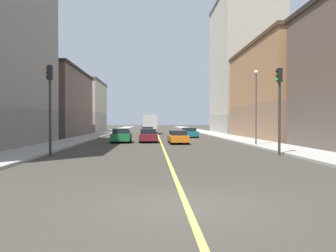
# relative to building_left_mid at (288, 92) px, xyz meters

# --- Properties ---
(ground_plane) EXTENTS (400.00, 400.00, 0.00)m
(ground_plane) POSITION_rel_building_left_mid_xyz_m (-15.93, -35.69, -5.80)
(ground_plane) COLOR #38342D
(ground_plane) RESTS_ON ground
(sidewalk_left) EXTENTS (3.41, 168.00, 0.15)m
(sidewalk_left) POSITION_rel_building_left_mid_xyz_m (-6.68, 13.31, -5.72)
(sidewalk_left) COLOR #9E9B93
(sidewalk_left) RESTS_ON ground
(sidewalk_right) EXTENTS (3.41, 168.00, 0.15)m
(sidewalk_right) POSITION_rel_building_left_mid_xyz_m (-25.17, 13.31, -5.72)
(sidewalk_right) COLOR #9E9B93
(sidewalk_right) RESTS_ON ground
(lane_center_stripe) EXTENTS (0.16, 154.00, 0.01)m
(lane_center_stripe) POSITION_rel_building_left_mid_xyz_m (-15.93, 13.31, -5.79)
(lane_center_stripe) COLOR #E5D14C
(lane_center_stripe) RESTS_ON ground
(building_left_mid) EXTENTS (10.26, 22.15, 11.57)m
(building_left_mid) POSITION_rel_building_left_mid_xyz_m (0.00, 0.00, 0.00)
(building_left_mid) COLOR #8F6B4F
(building_left_mid) RESTS_ON ground
(building_left_far) EXTENTS (10.26, 18.11, 24.06)m
(building_left_far) POSITION_rel_building_left_mid_xyz_m (-0.00, 21.62, 6.24)
(building_left_far) COLOR #9D9688
(building_left_far) RESTS_ON ground
(building_right_midblock) EXTENTS (10.26, 19.71, 9.44)m
(building_right_midblock) POSITION_rel_building_left_mid_xyz_m (-31.85, 7.88, -1.07)
(building_right_midblock) COLOR brown
(building_right_midblock) RESTS_ON ground
(building_right_distant) EXTENTS (10.26, 16.88, 10.04)m
(building_right_distant) POSITION_rel_building_left_mid_xyz_m (-31.85, 28.90, -0.77)
(building_right_distant) COLOR #9D9688
(building_right_distant) RESTS_ON ground
(traffic_light_left_near) EXTENTS (0.40, 0.32, 5.50)m
(traffic_light_left_near) POSITION_rel_building_left_mid_xyz_m (-8.81, -22.17, -2.21)
(traffic_light_left_near) COLOR #2D2D2D
(traffic_light_left_near) RESTS_ON ground
(traffic_light_right_near) EXTENTS (0.40, 0.32, 5.59)m
(traffic_light_right_near) POSITION_rel_building_left_mid_xyz_m (-23.08, -22.17, -2.15)
(traffic_light_right_near) COLOR #2D2D2D
(traffic_light_right_near) RESTS_ON ground
(street_lamp_left_near) EXTENTS (0.36, 0.36, 6.44)m
(street_lamp_left_near) POSITION_rel_building_left_mid_xyz_m (-7.79, -13.39, -1.69)
(street_lamp_left_near) COLOR #4C4C51
(street_lamp_left_near) RESTS_ON ground
(car_orange) EXTENTS (1.86, 4.27, 1.27)m
(car_orange) POSITION_rel_building_left_mid_xyz_m (-14.34, -9.86, -5.17)
(car_orange) COLOR orange
(car_orange) RESTS_ON ground
(car_black) EXTENTS (1.82, 4.07, 1.34)m
(car_black) POSITION_rel_building_left_mid_xyz_m (-17.46, 7.58, -5.13)
(car_black) COLOR black
(car_black) RESTS_ON ground
(car_green) EXTENTS (1.94, 4.05, 1.42)m
(car_green) POSITION_rel_building_left_mid_xyz_m (-19.91, -7.77, -5.11)
(car_green) COLOR #1E6B38
(car_green) RESTS_ON ground
(car_maroon) EXTENTS (1.90, 3.99, 1.36)m
(car_maroon) POSITION_rel_building_left_mid_xyz_m (-17.21, -7.47, -5.14)
(car_maroon) COLOR maroon
(car_maroon) RESTS_ON ground
(car_teal) EXTENTS (2.10, 4.42, 1.29)m
(car_teal) POSITION_rel_building_left_mid_xyz_m (-11.93, 3.46, -5.17)
(car_teal) COLOR #196670
(car_teal) RESTS_ON ground
(box_truck) EXTENTS (2.35, 7.67, 3.20)m
(box_truck) POSITION_rel_building_left_mid_xyz_m (-17.15, 17.39, -4.11)
(box_truck) COLOR maroon
(box_truck) RESTS_ON ground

